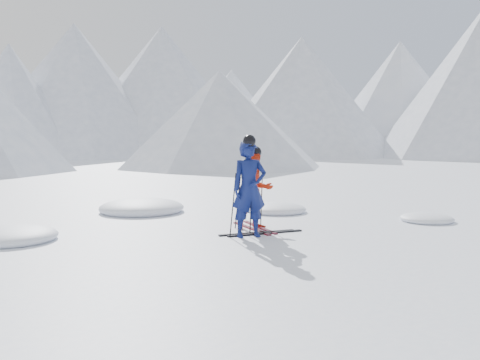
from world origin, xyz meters
TOP-DOWN VIEW (x-y plane):
  - ground at (0.00, 0.00)m, footprint 160.00×160.00m
  - mountain_range at (5.71, 35.31)m, footprint 106.15×62.94m
  - skier_blue at (-1.57, -0.13)m, footprint 0.83×0.68m
  - skier_red at (-0.87, 0.53)m, footprint 0.96×0.83m
  - pole_blue_left at (-1.87, 0.02)m, footprint 0.13×0.09m
  - pole_blue_right at (-1.32, 0.12)m, footprint 0.13×0.08m
  - pole_red_left at (-1.17, 0.78)m, footprint 0.12×0.09m
  - pole_red_right at (-0.57, 0.68)m, footprint 0.12×0.08m
  - ski_worn_left at (-0.99, 0.53)m, footprint 0.46×1.68m
  - ski_worn_right at (-0.75, 0.53)m, footprint 0.57×1.66m
  - ski_loose_a at (-1.21, 0.05)m, footprint 1.66×0.56m
  - ski_loose_b at (-1.11, -0.10)m, footprint 1.67×0.50m
  - snow_lumps at (-1.66, 3.03)m, footprint 9.98×7.34m

SIDE VIEW (x-z plane):
  - ground at x=0.00m, z-range 0.00..0.00m
  - snow_lumps at x=-1.66m, z-range -0.25..0.25m
  - ski_worn_left at x=-0.99m, z-range 0.00..0.03m
  - ski_worn_right at x=-0.75m, z-range 0.00..0.03m
  - ski_loose_a at x=-1.21m, z-range 0.00..0.03m
  - ski_loose_b at x=-1.11m, z-range 0.00..0.03m
  - pole_red_left at x=-1.17m, z-range 0.00..1.14m
  - pole_red_right at x=-0.57m, z-range 0.00..1.14m
  - pole_blue_left at x=-1.87m, z-range 0.00..1.30m
  - pole_blue_right at x=-1.32m, z-range 0.00..1.30m
  - skier_red at x=-0.87m, z-range 0.00..1.71m
  - skier_blue at x=-1.57m, z-range 0.00..1.95m
  - mountain_range at x=5.71m, z-range -1.04..14.49m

